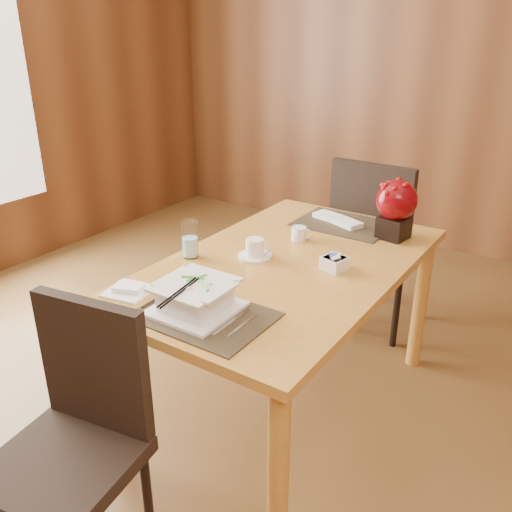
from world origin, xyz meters
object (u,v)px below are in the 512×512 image
Objects in this scene: near_chair at (76,427)px; far_chair at (377,238)px; sugar_caddy at (334,263)px; soup_setting at (195,298)px; coffee_cup at (255,249)px; creamer_jug at (299,233)px; berry_decor at (396,206)px; water_glass at (190,239)px; bread_plate at (129,291)px; dining_table at (286,283)px.

far_chair is (0.22, 1.89, 0.06)m from near_chair.
sugar_caddy is 0.10× the size of near_chair.
near_chair is at bearing -106.33° from soup_setting.
coffee_cup reaches higher than creamer_jug.
coffee_cup is at bearing 79.15° from near_chair.
soup_setting is 1.00× the size of berry_decor.
sugar_caddy is 1.13m from near_chair.
sugar_caddy is (0.28, -0.20, -0.00)m from creamer_jug.
soup_setting is 0.79m from creamer_jug.
soup_setting reaches higher than creamer_jug.
water_glass is 0.52m from creamer_jug.
far_chair is at bearing 85.48° from soup_setting.
berry_decor reaches higher than coffee_cup.
creamer_jug is 0.86m from bread_plate.
soup_setting is at bearing -112.51° from sugar_caddy.
sugar_caddy is 0.58× the size of bread_plate.
far_chair is (0.39, 1.47, -0.18)m from bread_plate.
creamer_jug is 0.31× the size of berry_decor.
water_glass is 0.61m from sugar_caddy.
berry_decor is 1.62m from near_chair.
soup_setting is (-0.04, -0.54, 0.15)m from dining_table.
near_chair is (0.20, -0.81, -0.32)m from water_glass.
berry_decor is at bearing 72.56° from soup_setting.
dining_table is 1.02m from near_chair.
creamer_jug is at bearing 78.52° from coffee_cup.
creamer_jug is 0.96× the size of sugar_caddy.
bread_plate is at bearing -119.68° from berry_decor.
near_chair is (-0.09, -1.24, -0.27)m from creamer_jug.
far_chair is (-0.22, 0.39, -0.33)m from berry_decor.
sugar_caddy is at bearing -98.68° from berry_decor.
far_chair reaches higher than dining_table.
dining_table is 0.45m from water_glass.
coffee_cup is 0.14× the size of far_chair.
creamer_jug reaches higher than sugar_caddy.
near_chair reaches higher than dining_table.
water_glass is (-0.23, -0.15, 0.05)m from coffee_cup.
soup_setting is at bearing 4.97° from bread_plate.
coffee_cup is at bearing 68.93° from bread_plate.
soup_setting is 3.19× the size of creamer_jug.
dining_table is 9.14× the size of water_glass.
water_glass reaches higher than bread_plate.
berry_decor is at bearing 47.31° from water_glass.
sugar_caddy reaches higher than bread_plate.
dining_table is at bearing 12.90° from coffee_cup.
creamer_jug reaches higher than dining_table.
berry_decor reaches higher than bread_plate.
soup_setting is at bearing -47.76° from water_glass.
berry_decor reaches higher than soup_setting.
creamer_jug is at bearing 76.94° from near_chair.
dining_table is at bearing -88.81° from creamer_jug.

